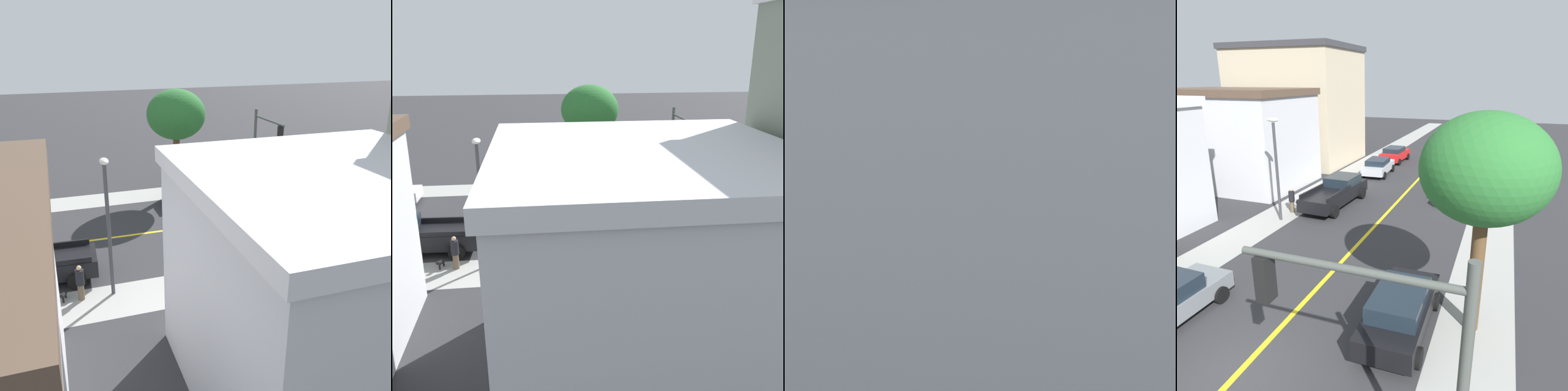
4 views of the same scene
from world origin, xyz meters
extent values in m
plane|color=#2D2D30|center=(0.00, 0.00, 0.00)|extent=(140.00, 140.00, 0.00)
cube|color=#9E9E99|center=(-6.18, 0.00, 0.00)|extent=(2.54, 126.00, 0.01)
cube|color=#9E9E99|center=(6.18, 0.00, 0.00)|extent=(2.54, 126.00, 0.01)
cube|color=yellow|center=(0.00, 0.00, 0.00)|extent=(0.20, 126.00, 0.00)
cube|color=silver|center=(-13.11, 5.26, 3.32)|extent=(8.12, 7.98, 6.64)
cube|color=silver|center=(-13.11, 5.26, 6.89)|extent=(8.42, 8.28, 0.50)
cylinder|color=brown|center=(-6.42, -0.01, 1.49)|extent=(0.45, 0.45, 2.97)
ellipsoid|color=#3D8E42|center=(-6.42, -0.01, 4.58)|extent=(4.28, 4.28, 3.64)
cylinder|color=brown|center=(6.04, 4.41, 2.02)|extent=(0.45, 0.45, 4.04)
ellipsoid|color=#286B2D|center=(6.04, 4.41, 5.51)|extent=(3.94, 3.94, 3.35)
cylinder|color=red|center=(-5.45, -3.77, 0.28)|extent=(0.24, 0.24, 0.56)
sphere|color=red|center=(-5.45, -3.77, 0.63)|extent=(0.22, 0.22, 0.22)
cylinder|color=red|center=(-5.62, -3.77, 0.31)|extent=(0.10, 0.10, 0.10)
cylinder|color=red|center=(-5.28, -3.77, 0.31)|extent=(0.10, 0.10, 0.10)
cylinder|color=#4C4C51|center=(-5.63, 2.35, 0.55)|extent=(0.07, 0.07, 1.10)
cube|color=#2D2D33|center=(-5.63, 2.35, 1.23)|extent=(0.12, 0.18, 0.26)
cylinder|color=#474C47|center=(6.25, -1.60, 2.78)|extent=(0.20, 0.20, 5.55)
cylinder|color=#474C47|center=(4.23, -1.60, 5.06)|extent=(4.02, 0.14, 0.14)
cube|color=black|center=(2.62, -1.60, 4.56)|extent=(0.26, 0.32, 0.90)
sphere|color=red|center=(2.62, -1.60, 4.86)|extent=(0.20, 0.20, 0.20)
sphere|color=yellow|center=(2.62, -1.60, 4.56)|extent=(0.20, 0.20, 0.20)
sphere|color=green|center=(2.62, -1.60, 4.26)|extent=(0.20, 0.20, 0.20)
cylinder|color=#38383D|center=(-5.60, 10.65, 2.86)|extent=(0.16, 0.16, 5.73)
ellipsoid|color=silver|center=(-5.60, 10.65, 5.88)|extent=(0.70, 0.36, 0.24)
cube|color=black|center=(3.83, 3.53, 0.67)|extent=(1.89, 4.50, 0.70)
cube|color=#19232D|center=(3.83, 3.31, 1.29)|extent=(1.64, 2.44, 0.55)
cylinder|color=black|center=(2.89, 4.99, 0.32)|extent=(0.23, 0.64, 0.64)
cylinder|color=black|center=(4.72, 5.02, 0.32)|extent=(0.23, 0.64, 0.64)
cylinder|color=black|center=(2.93, 2.04, 0.32)|extent=(0.23, 0.64, 0.64)
cylinder|color=black|center=(4.76, 2.07, 0.32)|extent=(0.23, 0.64, 0.64)
cube|color=slate|center=(-3.84, 1.25, 0.63)|extent=(1.89, 4.40, 0.62)
cube|color=#19232D|center=(-3.84, 1.03, 1.22)|extent=(1.64, 2.38, 0.56)
cylinder|color=black|center=(-4.74, 2.70, 0.32)|extent=(0.23, 0.64, 0.64)
cylinder|color=black|center=(-2.91, 2.68, 0.32)|extent=(0.23, 0.64, 0.64)
cylinder|color=black|center=(-4.78, -0.18, 0.32)|extent=(0.23, 0.64, 0.64)
cylinder|color=black|center=(-2.94, -0.20, 0.32)|extent=(0.23, 0.64, 0.64)
cube|color=black|center=(-3.64, 14.08, 0.79)|extent=(2.26, 6.07, 0.78)
cube|color=black|center=(-4.61, 12.93, 1.30)|extent=(0.23, 3.11, 0.24)
cube|color=black|center=(-2.76, 12.85, 1.30)|extent=(0.23, 3.11, 0.24)
cylinder|color=black|center=(-4.73, 12.09, 0.40)|extent=(0.31, 0.81, 0.80)
cylinder|color=black|center=(-2.72, 12.01, 0.40)|extent=(0.31, 0.81, 0.80)
cylinder|color=brown|center=(-5.63, 11.98, 0.36)|extent=(0.27, 0.27, 0.72)
cylinder|color=black|center=(-5.63, 11.98, 1.05)|extent=(0.36, 0.36, 0.66)
sphere|color=tan|center=(-5.63, 11.98, 1.48)|extent=(0.20, 0.20, 0.20)
cylinder|color=black|center=(5.60, -1.13, 0.42)|extent=(0.28, 0.28, 0.84)
cylinder|color=silver|center=(5.60, -1.13, 1.23)|extent=(0.37, 0.37, 0.77)
sphere|color=brown|center=(5.60, -1.13, 1.73)|extent=(0.24, 0.24, 0.24)
ellipsoid|color=black|center=(-5.50, 12.67, 0.32)|extent=(0.56, 0.38, 0.23)
sphere|color=black|center=(-5.77, 12.76, 0.39)|extent=(0.18, 0.18, 0.18)
cylinder|color=black|center=(-5.67, 12.73, 0.10)|extent=(0.08, 0.08, 0.21)
cylinder|color=black|center=(-5.33, 12.61, 0.10)|extent=(0.08, 0.08, 0.21)
camera|label=1|loc=(-22.23, 12.49, 10.40)|focal=40.45mm
camera|label=2|loc=(-24.35, 8.16, 9.70)|focal=40.72mm
camera|label=3|loc=(-22.30, 3.53, 4.93)|focal=42.18mm
camera|label=4|loc=(6.45, -6.36, 8.00)|focal=33.22mm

